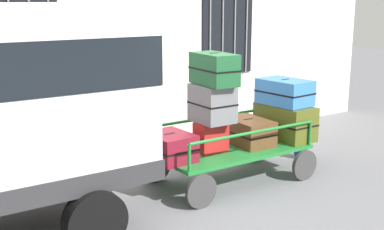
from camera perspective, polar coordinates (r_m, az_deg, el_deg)
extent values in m
plane|color=slate|center=(7.30, 1.22, -8.63)|extent=(40.00, 40.00, 0.00)
cube|color=silver|center=(8.94, -8.04, 11.67)|extent=(12.00, 0.30, 5.00)
cube|color=black|center=(8.18, -18.91, 7.46)|extent=(1.20, 0.04, 1.50)
cylinder|color=gray|center=(8.10, -19.87, 7.35)|extent=(0.03, 0.03, 1.50)
cylinder|color=gray|center=(8.18, -17.82, 7.54)|extent=(0.03, 0.03, 1.50)
cylinder|color=gray|center=(8.26, -15.81, 7.73)|extent=(0.03, 0.03, 1.50)
cube|color=black|center=(9.98, 4.08, 9.02)|extent=(1.20, 0.04, 1.50)
cylinder|color=gray|center=(9.68, 2.09, 8.92)|extent=(0.03, 0.03, 1.50)
cylinder|color=gray|center=(9.86, 3.52, 8.98)|extent=(0.03, 0.03, 1.50)
cylinder|color=gray|center=(10.04, 4.90, 9.03)|extent=(0.03, 0.03, 1.50)
cylinder|color=gray|center=(10.23, 6.24, 9.07)|extent=(0.03, 0.03, 1.50)
cylinder|color=black|center=(5.66, -10.99, -11.73)|extent=(0.70, 0.22, 0.70)
cube|color=#1E722D|center=(7.56, 4.47, -3.95)|extent=(2.29, 1.15, 0.05)
cylinder|color=#383838|center=(7.84, 12.71, -5.60)|extent=(0.47, 0.06, 0.47)
cylinder|color=#383838|center=(8.66, 7.01, -3.58)|extent=(0.47, 0.06, 0.47)
cylinder|color=#383838|center=(6.65, 1.06, -8.69)|extent=(0.47, 0.06, 0.47)
cylinder|color=#383838|center=(7.60, -4.10, -5.90)|extent=(0.47, 0.06, 0.47)
cylinder|color=#1E722D|center=(7.85, 13.31, -2.04)|extent=(0.04, 0.04, 0.37)
cylinder|color=#1E722D|center=(8.59, 8.11, -0.52)|extent=(0.04, 0.04, 0.37)
cylinder|color=#1E722D|center=(6.46, -0.31, -4.95)|extent=(0.04, 0.04, 0.37)
cylinder|color=#1E722D|center=(7.34, -4.92, -2.77)|extent=(0.04, 0.04, 0.37)
cylinder|color=#1E722D|center=(7.05, 7.21, -1.95)|extent=(2.21, 0.04, 0.04)
cylinder|color=#1E722D|center=(7.87, 2.12, -0.28)|extent=(2.21, 0.04, 0.04)
cube|color=maroon|center=(6.93, -2.57, -3.66)|extent=(0.58, 0.71, 0.38)
cube|color=black|center=(6.93, -2.57, -3.66)|extent=(0.59, 0.72, 0.02)
cube|color=black|center=(6.88, -2.58, -2.19)|extent=(0.16, 0.04, 0.02)
cube|color=#B21E1E|center=(7.30, 2.18, -2.48)|extent=(0.50, 0.31, 0.45)
cube|color=black|center=(7.30, 2.18, -2.48)|extent=(0.51, 0.32, 0.02)
cube|color=black|center=(7.24, 2.20, -0.80)|extent=(0.16, 0.04, 0.02)
cube|color=slate|center=(7.16, 2.34, 1.35)|extent=(0.48, 0.59, 0.54)
cube|color=black|center=(7.16, 2.34, 1.35)|extent=(0.49, 0.60, 0.02)
cube|color=black|center=(7.11, 2.36, 3.44)|extent=(0.16, 0.03, 0.02)
cube|color=#194C28|center=(7.05, 2.54, 5.27)|extent=(0.45, 0.76, 0.44)
cube|color=black|center=(7.05, 2.54, 5.27)|extent=(0.46, 0.77, 0.02)
cube|color=black|center=(7.02, 2.56, 7.02)|extent=(0.14, 0.04, 0.02)
cube|color=brown|center=(7.74, 6.41, -1.89)|extent=(0.54, 0.81, 0.39)
cube|color=black|center=(7.74, 6.41, -1.89)|extent=(0.55, 0.82, 0.02)
cube|color=black|center=(7.69, 6.44, -0.52)|extent=(0.16, 0.04, 0.02)
cube|color=#4C5119|center=(8.14, 10.55, -0.73)|extent=(0.54, 0.97, 0.54)
cube|color=black|center=(8.14, 10.55, -0.73)|extent=(0.55, 0.98, 0.02)
cube|color=black|center=(8.08, 10.63, 1.10)|extent=(0.16, 0.03, 0.02)
cube|color=#3372C6|center=(8.06, 10.53, 2.61)|extent=(0.61, 0.85, 0.40)
cube|color=black|center=(8.06, 10.53, 2.61)|extent=(0.62, 0.86, 0.02)
cube|color=black|center=(8.03, 10.59, 3.97)|extent=(0.16, 0.04, 0.02)
ellipsoid|color=navy|center=(8.89, 12.16, -3.42)|extent=(0.27, 0.19, 0.44)
cube|color=navy|center=(8.84, 12.58, -3.84)|extent=(0.14, 0.06, 0.15)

